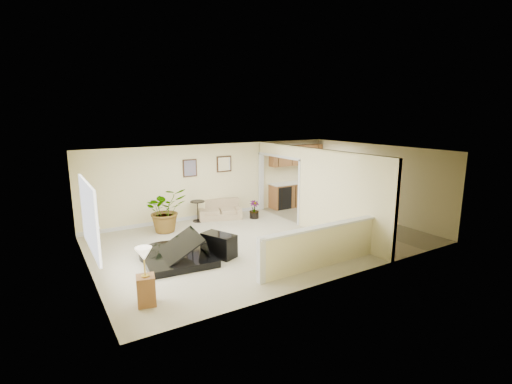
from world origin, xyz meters
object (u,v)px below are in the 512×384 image
accent_table (198,208)px  small_plant (254,211)px  loveseat (219,209)px  palm_plant (166,210)px  piano_bench (219,245)px  lamp_stand (145,281)px  piano (175,236)px

accent_table → small_plant: accent_table is taller
loveseat → palm_plant: size_ratio=1.23×
piano_bench → lamp_stand: 2.68m
loveseat → palm_plant: 2.12m
loveseat → palm_plant: palm_plant is taller
loveseat → small_plant: (1.00, -0.67, -0.05)m
loveseat → small_plant: bearing=-15.7°
piano → palm_plant: (0.56, 2.41, 0.03)m
piano → piano_bench: bearing=-6.7°
piano_bench → lamp_stand: size_ratio=0.76×
piano → accent_table: 3.40m
piano_bench → piano: bearing=167.6°
piano_bench → loveseat: loveseat is taller
piano_bench → lamp_stand: bearing=-146.0°
loveseat → palm_plant: bearing=-147.0°
piano → lamp_stand: (-1.17, -1.72, -0.16)m
loveseat → accent_table: 0.81m
accent_table → small_plant: (1.80, -0.63, -0.19)m
piano_bench → lamp_stand: lamp_stand is taller
small_plant → accent_table: bearing=160.8°
piano → lamp_stand: piano is taller
piano_bench → loveseat: size_ratio=0.52×
piano_bench → palm_plant: 2.71m
piano_bench → palm_plant: bearing=100.4°
loveseat → lamp_stand: (-3.75, -4.66, 0.17)m
piano_bench → small_plant: size_ratio=1.41×
piano → loveseat: size_ratio=1.23×
loveseat → accent_table: size_ratio=2.39×
piano → palm_plant: 2.47m
piano → lamp_stand: size_ratio=1.82×
loveseat → small_plant: loveseat is taller
palm_plant → small_plant: 3.05m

